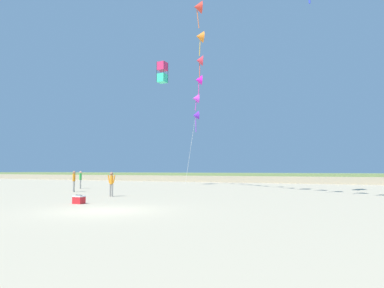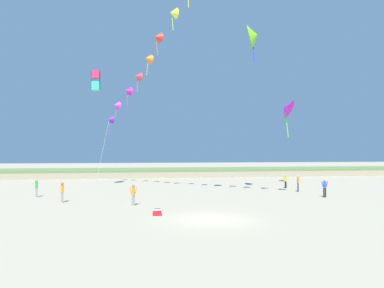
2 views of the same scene
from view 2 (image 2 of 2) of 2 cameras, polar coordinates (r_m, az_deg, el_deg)
ground_plane at (r=21.81m, az=3.27°, el=-12.45°), size 240.00×240.00×0.00m
dune_ridge at (r=61.71m, az=-4.64°, el=-4.72°), size 120.00×11.89×1.30m
person_near_left at (r=34.42m, az=21.24°, el=-6.65°), size 0.60×0.23×1.70m
person_near_right at (r=38.29m, az=17.25°, el=-6.12°), size 0.39×0.56×1.73m
person_mid_center at (r=41.77m, az=15.34°, el=-5.87°), size 0.55×0.22×1.57m
person_far_left at (r=35.35m, az=-24.49°, el=-6.52°), size 0.42×0.51×1.66m
person_far_right at (r=30.76m, az=-20.83°, el=-7.30°), size 0.41×0.53×1.69m
person_far_center at (r=27.58m, az=-9.76°, el=-8.13°), size 0.57×0.22×1.63m
kite_banner_string at (r=36.75m, az=-3.12°, el=20.53°), size 17.32×29.90×27.71m
large_kite_mid_trail at (r=42.83m, az=-15.76°, el=10.19°), size 0.97×0.97×2.32m
large_kite_high_solo at (r=37.62m, az=10.21°, el=17.29°), size 2.31×2.96×4.14m
large_kite_outer_drift at (r=46.88m, az=15.51°, el=5.76°), size 3.01×3.12×5.15m
beach_cooler at (r=23.16m, az=-5.85°, el=-11.26°), size 0.58×0.41×0.46m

